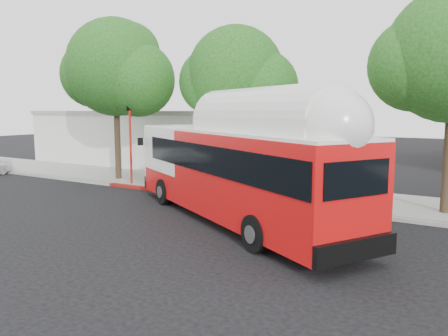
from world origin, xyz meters
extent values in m
plane|color=black|center=(0.00, 0.00, 0.00)|extent=(120.00, 120.00, 0.00)
cube|color=gray|center=(0.00, 6.50, 0.07)|extent=(60.00, 5.00, 0.15)
cube|color=gray|center=(0.00, 3.90, 0.07)|extent=(60.00, 0.30, 0.15)
cube|color=maroon|center=(-3.00, 3.90, 0.08)|extent=(10.00, 0.32, 0.16)
cylinder|color=#2D2116|center=(-9.00, 5.50, 3.04)|extent=(0.36, 0.36, 6.08)
sphere|color=#194413|center=(-9.00, 5.50, 6.84)|extent=(5.80, 5.80, 5.80)
sphere|color=#194413|center=(-7.41, 5.70, 6.08)|extent=(4.35, 4.35, 4.35)
cylinder|color=#2D2116|center=(-1.00, 6.00, 2.72)|extent=(0.36, 0.36, 5.44)
sphere|color=#194413|center=(-1.00, 6.00, 6.12)|extent=(5.00, 5.00, 5.00)
sphere|color=#194413|center=(0.38, 6.20, 5.44)|extent=(3.75, 3.75, 3.75)
cube|color=silver|center=(-14.00, 14.00, 2.00)|extent=(16.00, 10.00, 4.00)
cube|color=gray|center=(-14.00, 14.00, 4.10)|extent=(16.20, 10.20, 0.30)
cube|color=red|center=(1.99, 0.57, 1.92)|extent=(12.47, 8.86, 3.10)
cube|color=black|center=(2.45, 0.30, 2.56)|extent=(11.40, 8.27, 1.02)
cube|color=white|center=(1.99, 0.57, 3.52)|extent=(12.43, 8.79, 0.11)
cube|color=white|center=(3.83, -0.50, 3.79)|extent=(6.98, 5.29, 0.59)
cube|color=black|center=(-4.06, 4.10, 0.53)|extent=(1.71, 2.09, 0.06)
imported|color=navy|center=(-4.06, 4.10, 1.05)|extent=(1.48, 1.91, 0.96)
cylinder|color=red|center=(-6.95, 4.45, 2.15)|extent=(0.13, 0.13, 4.30)
cube|color=black|center=(-6.95, 4.45, 4.41)|extent=(0.05, 0.43, 0.27)
camera|label=1|loc=(10.32, -13.89, 4.32)|focal=35.00mm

